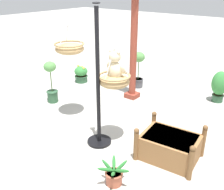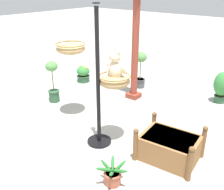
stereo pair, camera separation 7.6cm
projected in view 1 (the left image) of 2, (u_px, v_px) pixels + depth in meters
ground_plane at (111, 144)px, 4.77m from camera, size 40.00×40.00×0.00m
display_pole_central at (99, 105)px, 4.52m from camera, size 0.44×0.44×2.44m
hanging_basket_with_teddy at (114, 80)px, 4.45m from camera, size 0.56×0.56×0.69m
teddy_bear at (115, 67)px, 4.37m from camera, size 0.36×0.32×0.53m
hanging_basket_left_high at (70, 48)px, 5.20m from camera, size 0.60×0.60×0.59m
greenhouse_pillar_left at (134, 46)px, 6.17m from camera, size 0.32×0.32×2.75m
wooden_planter_box at (170, 146)px, 4.32m from camera, size 1.05×0.87×0.59m
potted_plant_flowering_red at (114, 175)px, 3.78m from camera, size 0.48×0.44×0.36m
potted_plant_tall_leafy at (81, 74)px, 7.65m from camera, size 0.39×0.39×0.51m
potted_plant_bushy_green at (51, 82)px, 6.24m from camera, size 0.29×0.29×1.02m
potted_plant_small_succulent at (220, 85)px, 6.31m from camera, size 0.39×0.39×0.77m
potted_plant_conical_shrub at (138, 68)px, 7.15m from camera, size 0.33×0.33×1.00m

